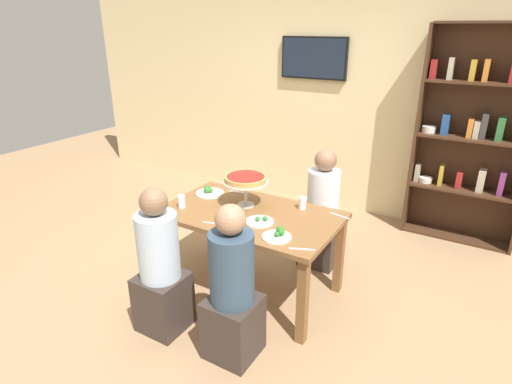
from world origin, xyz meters
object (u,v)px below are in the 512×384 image
cutlery_fork_far (214,223)px  water_glass_clear_near (302,203)px  television (314,58)px  salad_plate_spare (260,221)px  salad_plate_near_diner (209,192)px  water_glass_clear_far (181,202)px  cutlery_spare_fork (302,249)px  beer_glass_amber_tall (234,216)px  diner_far_right (322,217)px  cutlery_fork_near (339,216)px  salad_plate_far_diner (278,235)px  cutlery_knife_near (239,192)px  diner_near_left (161,271)px  bookshelf (474,137)px  dining_table (250,224)px  diner_near_right (232,295)px  cutlery_knife_far (165,210)px  deep_dish_pizza_stand (246,181)px

cutlery_fork_far → water_glass_clear_near: bearing=36.4°
television → salad_plate_spare: bearing=-75.8°
salad_plate_near_diner → water_glass_clear_far: bearing=-92.1°
cutlery_spare_fork → beer_glass_amber_tall: bearing=151.4°
water_glass_clear_near → diner_far_right: bearing=88.2°
television → salad_plate_near_diner: bearing=-94.0°
diner_far_right → cutlery_fork_near: bearing=36.4°
water_glass_clear_far → salad_plate_far_diner: bearing=-3.3°
cutlery_knife_near → cutlery_fork_far: bearing=96.1°
diner_near_left → cutlery_fork_far: diner_near_left is taller
bookshelf → television: size_ratio=2.70×
salad_plate_near_diner → cutlery_spare_fork: 1.26m
dining_table → salad_plate_far_diner: size_ratio=6.71×
salad_plate_far_diner → cutlery_knife_near: salad_plate_far_diner is taller
cutlery_fork_near → diner_far_right: bearing=-41.3°
salad_plate_far_diner → cutlery_knife_near: bearing=140.8°
diner_near_right → beer_glass_amber_tall: bearing=31.9°
salad_plate_spare → water_glass_clear_near: bearing=66.9°
beer_glass_amber_tall → cutlery_fork_far: bearing=-164.2°
diner_far_right → water_glass_clear_near: (-0.01, -0.44, 0.30)m
water_glass_clear_near → salad_plate_spare: bearing=-113.1°
water_glass_clear_far → cutlery_knife_near: bearing=67.1°
salad_plate_spare → beer_glass_amber_tall: size_ratio=1.35×
water_glass_clear_far → television: bearing=86.3°
diner_near_left → diner_near_right: size_ratio=1.00×
salad_plate_far_diner → water_glass_clear_near: water_glass_clear_near is taller
diner_far_right → salad_plate_far_diner: 1.03m
television → cutlery_fork_near: television is taller
bookshelf → cutlery_knife_far: bookshelf is taller
television → deep_dish_pizza_stand: television is taller
cutlery_fork_far → deep_dish_pizza_stand: bearing=70.2°
dining_table → beer_glass_amber_tall: 0.33m
salad_plate_near_diner → water_glass_clear_far: (-0.01, -0.37, 0.03)m
deep_dish_pizza_stand → cutlery_knife_near: deep_dish_pizza_stand is taller
dining_table → cutlery_knife_far: (-0.63, -0.32, 0.10)m
cutlery_fork_near → bookshelf: bearing=-102.0°
diner_far_right → diner_near_right: (-0.05, -1.45, 0.00)m
salad_plate_far_diner → cutlery_knife_far: 1.03m
cutlery_knife_far → salad_plate_spare: bearing=36.1°
diner_far_right → salad_plate_far_diner: (0.05, -0.99, 0.27)m
salad_plate_far_diner → water_glass_clear_near: bearing=96.3°
television → diner_far_right: size_ratio=0.71×
diner_near_right → beer_glass_amber_tall: 0.62m
water_glass_clear_far → cutlery_fork_far: bearing=-15.0°
cutlery_knife_near → deep_dish_pizza_stand: bearing=124.5°
salad_plate_spare → cutlery_knife_far: bearing=-165.2°
deep_dish_pizza_stand → salad_plate_spare: (0.27, -0.22, -0.22)m
salad_plate_spare → cutlery_fork_far: 0.36m
cutlery_fork_far → cutlery_fork_near: bearing=22.7°
dining_table → diner_near_right: size_ratio=1.26×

